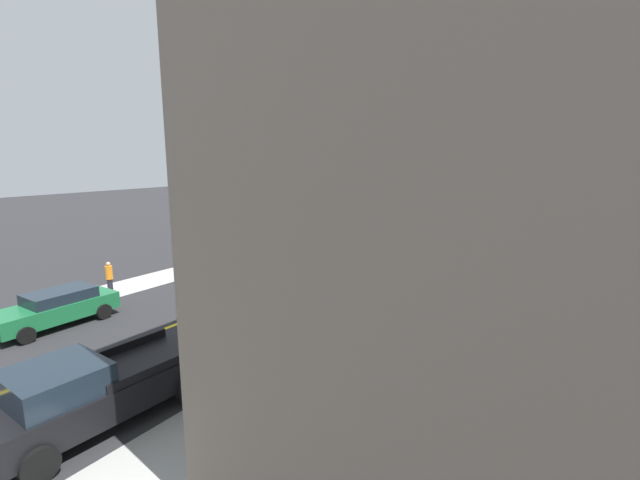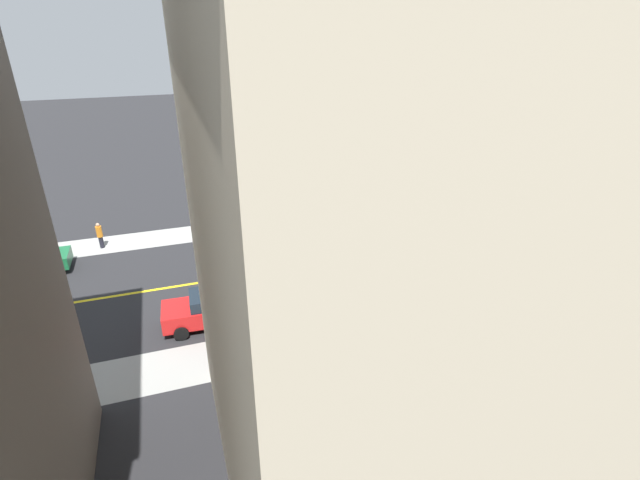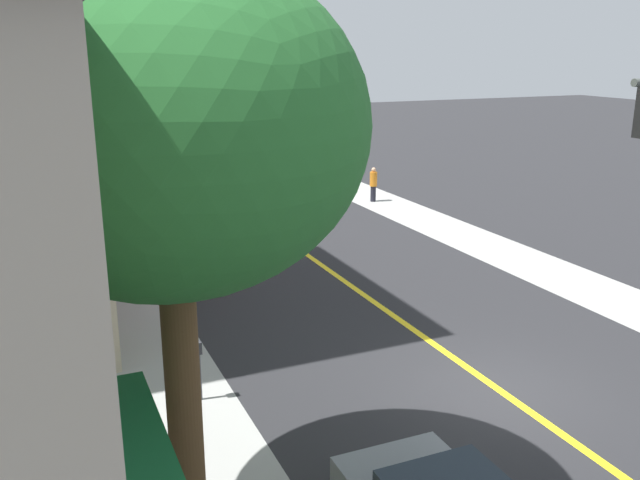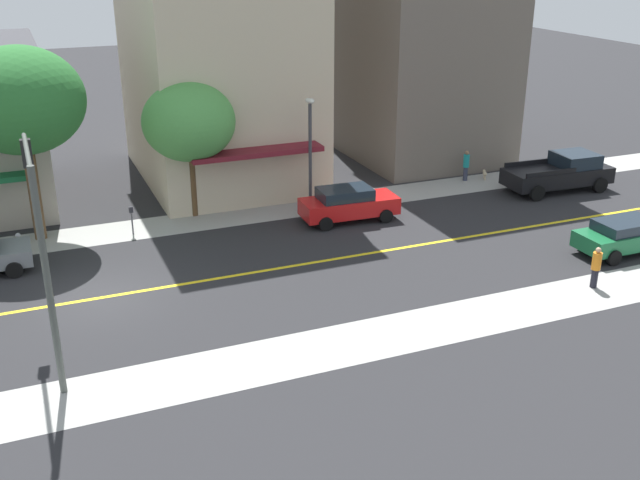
% 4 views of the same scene
% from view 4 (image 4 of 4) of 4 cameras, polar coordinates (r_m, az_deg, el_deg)
% --- Properties ---
extents(ground_plane, '(140.00, 140.00, 0.00)m').
position_cam_4_polar(ground_plane, '(28.70, -16.18, -4.21)').
color(ground_plane, '#262628').
extents(sidewalk_left, '(2.59, 126.00, 0.01)m').
position_cam_4_polar(sidewalk_left, '(34.67, -17.55, 0.24)').
color(sidewalk_left, '#9E9E99').
rests_on(sidewalk_left, ground).
extents(sidewalk_right, '(2.59, 126.00, 0.01)m').
position_cam_4_polar(sidewalk_right, '(23.02, -14.08, -10.90)').
color(sidewalk_right, '#9E9E99').
rests_on(sidewalk_right, ground).
extents(road_centerline_stripe, '(0.20, 126.00, 0.00)m').
position_cam_4_polar(road_centerline_stripe, '(28.70, -16.18, -4.21)').
color(road_centerline_stripe, yellow).
rests_on(road_centerline_stripe, ground).
extents(pale_office_building, '(13.34, 8.62, 13.91)m').
position_cam_4_polar(pale_office_building, '(40.74, -7.94, 14.34)').
color(pale_office_building, beige).
rests_on(pale_office_building, ground).
extents(brick_apartment_block, '(10.74, 8.26, 14.58)m').
position_cam_4_polar(brick_apartment_block, '(45.24, 7.45, 15.55)').
color(brick_apartment_block, '#665B51').
rests_on(brick_apartment_block, ground).
extents(street_tree_left_near, '(5.20, 5.20, 8.27)m').
position_cam_4_polar(street_tree_left_near, '(33.47, -21.73, 9.75)').
color(street_tree_left_near, brown).
rests_on(street_tree_left_near, ground).
extents(street_tree_right_corner, '(4.23, 4.23, 6.30)m').
position_cam_4_polar(street_tree_right_corner, '(34.88, -9.92, 8.81)').
color(street_tree_right_corner, brown).
rests_on(street_tree_right_corner, ground).
extents(fire_hydrant, '(0.44, 0.24, 0.79)m').
position_cam_4_polar(fire_hydrant, '(33.90, -21.85, -0.14)').
color(fire_hydrant, yellow).
rests_on(fire_hydrant, ground).
extents(parking_meter, '(0.12, 0.18, 1.30)m').
position_cam_4_polar(parking_meter, '(34.02, -14.09, 1.75)').
color(parking_meter, '#4C4C51').
rests_on(parking_meter, ground).
extents(traffic_light_mast, '(5.16, 0.32, 6.80)m').
position_cam_4_polar(traffic_light_mast, '(22.85, -20.53, 0.92)').
color(traffic_light_mast, '#474C47').
rests_on(traffic_light_mast, ground).
extents(street_lamp, '(0.70, 0.36, 5.41)m').
position_cam_4_polar(street_lamp, '(35.39, -0.75, 7.56)').
color(street_lamp, '#38383D').
rests_on(street_lamp, ground).
extents(red_sedan_left_curb, '(2.10, 4.55, 1.59)m').
position_cam_4_polar(red_sedan_left_curb, '(34.72, 2.15, 2.78)').
color(red_sedan_left_curb, red).
rests_on(red_sedan_left_curb, ground).
extents(green_sedan_right_curb, '(2.00, 4.54, 1.43)m').
position_cam_4_polar(green_sedan_right_curb, '(33.72, 22.27, 0.37)').
color(green_sedan_right_curb, '#196638').
rests_on(green_sedan_right_curb, ground).
extents(black_pickup_truck, '(2.57, 5.69, 1.91)m').
position_cam_4_polar(black_pickup_truck, '(40.91, 17.77, 4.89)').
color(black_pickup_truck, black).
rests_on(black_pickup_truck, ground).
extents(pedestrian_teal_shirt, '(0.33, 0.33, 1.65)m').
position_cam_4_polar(pedestrian_teal_shirt, '(41.33, 11.01, 5.61)').
color(pedestrian_teal_shirt, '#33384C').
rests_on(pedestrian_teal_shirt, ground).
extents(pedestrian_orange_shirt, '(0.34, 0.34, 1.62)m').
position_cam_4_polar(pedestrian_orange_shirt, '(29.84, 20.19, -1.89)').
color(pedestrian_orange_shirt, black).
rests_on(pedestrian_orange_shirt, ground).
extents(small_dog, '(0.62, 0.42, 0.47)m').
position_cam_4_polar(small_dog, '(41.95, 12.37, 4.94)').
color(small_dog, '#C6B28C').
rests_on(small_dog, ground).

